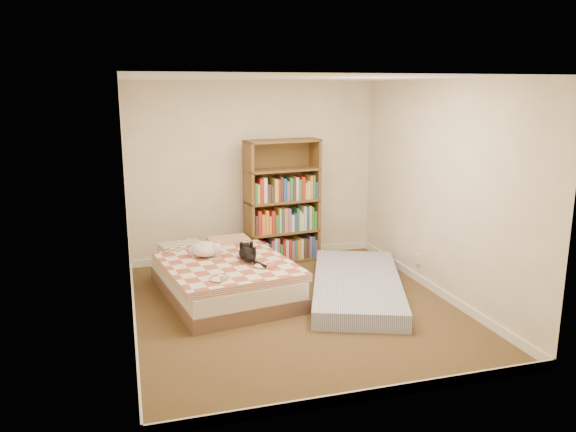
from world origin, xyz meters
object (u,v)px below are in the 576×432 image
object	(u,v)px
white_dog	(206,249)
floor_mattress	(357,286)
bed	(224,276)
bookshelf	(282,219)
black_cat	(247,253)

from	to	relation	value
white_dog	floor_mattress	bearing A→B (deg)	-27.72
bed	white_dog	world-z (taller)	white_dog
bed	white_dog	distance (m)	0.38
bed	bookshelf	bearing A→B (deg)	37.77
bookshelf	white_dog	bearing A→B (deg)	-148.73
bookshelf	white_dog	xyz separation A→B (m)	(-1.21, -0.97, -0.07)
bookshelf	floor_mattress	world-z (taller)	bookshelf
black_cat	floor_mattress	bearing A→B (deg)	-7.28
black_cat	white_dog	bearing A→B (deg)	156.06
black_cat	white_dog	size ratio (longest dim) A/B	1.71
bed	bookshelf	xyz separation A→B (m)	(1.04, 1.11, 0.38)
floor_mattress	bookshelf	bearing A→B (deg)	129.01
bed	floor_mattress	xyz separation A→B (m)	(1.53, -0.41, -0.13)
floor_mattress	white_dog	bearing A→B (deg)	-176.94
bookshelf	white_dog	distance (m)	1.56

